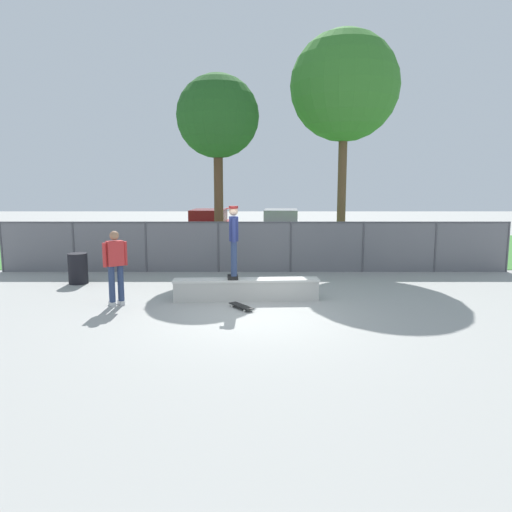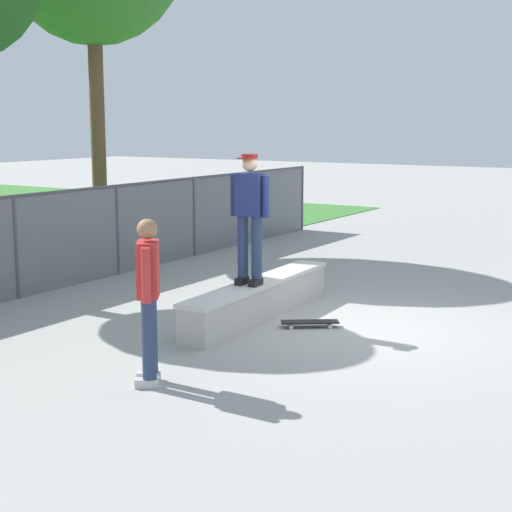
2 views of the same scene
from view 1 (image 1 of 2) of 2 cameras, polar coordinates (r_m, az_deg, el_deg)
ground_plane at (r=11.03m, az=-0.04°, el=-6.98°), size 80.00×80.00×0.00m
grass_strip at (r=26.51m, az=0.11°, el=2.20°), size 28.87×20.00×0.02m
concrete_ledge at (r=12.38m, az=-0.94°, el=-3.93°), size 3.70×0.66×0.55m
skateboarder at (r=12.14m, az=-2.42°, el=2.06°), size 0.32×0.60×1.84m
skateboard at (r=11.56m, az=-1.55°, el=-5.87°), size 0.62×0.77×0.09m
chainlink_fence at (r=16.18m, az=0.04°, el=1.35°), size 16.94×0.07×1.69m
tree_near_left at (r=17.28m, az=-4.28°, el=15.83°), size 2.82×2.82×6.61m
tree_near_right at (r=18.96m, az=10.54°, el=18.88°), size 3.96×3.96×8.40m
car_red at (r=24.17m, az=-5.30°, el=3.52°), size 2.23×4.31×1.66m
car_white at (r=24.16m, az=3.14°, el=3.54°), size 2.23×4.31×1.66m
bystander at (r=12.20m, az=-15.93°, el=-0.95°), size 0.51×0.42×1.82m
trash_bin at (r=15.30m, az=-19.91°, el=-1.37°), size 0.56×0.56×0.90m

